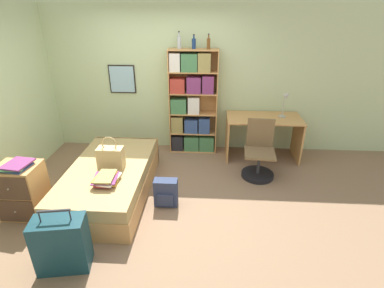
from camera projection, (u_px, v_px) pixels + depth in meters
The scene contains 16 objects.
ground_plane at pixel (153, 195), 4.42m from camera, with size 14.00×14.00×0.00m, color #84664C.
wall_back at pixel (166, 80), 5.41m from camera, with size 10.00×0.09×2.60m.
bed at pixel (110, 179), 4.37m from camera, with size 1.09×2.03×0.46m.
handbag at pixel (111, 157), 4.17m from camera, with size 0.36×0.19×0.47m.
book_stack_on_bed at pixel (106, 179), 3.85m from camera, with size 0.34×0.39×0.11m.
suitcase at pixel (62, 244), 3.09m from camera, with size 0.57×0.37×0.74m.
dresser at pixel (22, 190), 3.89m from camera, with size 0.52×0.46×0.72m.
magazine_pile_on_dresser at pixel (17, 165), 3.69m from camera, with size 0.34×0.37×0.06m.
bookcase at pixel (191, 105), 5.37m from camera, with size 0.86×0.28×1.87m.
bottle_green at pixel (179, 42), 4.96m from camera, with size 0.06×0.06×0.28m.
bottle_brown at pixel (194, 43), 4.94m from camera, with size 0.07×0.07×0.23m.
bottle_clear at pixel (209, 43), 4.88m from camera, with size 0.06×0.06×0.24m.
desk at pixel (263, 129), 5.29m from camera, with size 1.28×0.67×0.77m.
desk_lamp at pixel (286, 99), 5.08m from camera, with size 0.17×0.12×0.47m.
desk_chair at pixel (259, 159), 4.82m from camera, with size 0.52×0.52×0.92m.
backpack at pixel (166, 193), 4.12m from camera, with size 0.32×0.19×0.39m.
Camera 1 is at (0.81, -3.63, 2.57)m, focal length 28.00 mm.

